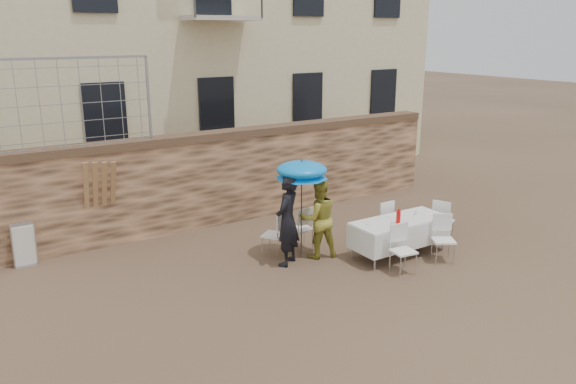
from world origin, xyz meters
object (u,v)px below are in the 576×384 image
man_suit (287,220)px  couple_chair_right (301,227)px  table_chair_back (381,221)px  chair_stack_right (23,243)px  table_chair_front_right (444,239)px  table_chair_front_left (403,250)px  soda_bottle (398,217)px  umbrella (302,173)px  couple_chair_left (273,233)px  table_chair_side (443,220)px  woman_dress (318,218)px  banquet_table (400,221)px

man_suit → couple_chair_right: 1.00m
man_suit → table_chair_back: (2.43, -0.03, -0.45)m
man_suit → chair_stack_right: 5.27m
table_chair_front_right → table_chair_front_left: bearing=-149.3°
soda_bottle → table_chair_front_right: (0.70, -0.60, -0.43)m
chair_stack_right → umbrella: bearing=-28.9°
couple_chair_left → table_chair_back: 2.50m
umbrella → table_chair_side: 3.59m
couple_chair_right → soda_bottle: size_ratio=3.69×
couple_chair_right → table_chair_back: (1.73, -0.58, 0.00)m
umbrella → table_chair_side: size_ratio=2.01×
umbrella → couple_chair_right: umbrella is taller
table_chair_front_right → man_suit: bearing=-179.2°
couple_chair_right → table_chair_back: size_ratio=1.00×
woman_dress → chair_stack_right: size_ratio=1.80×
table_chair_side → soda_bottle: bearing=74.3°
banquet_table → soda_bottle: bearing=-143.1°
table_chair_back → banquet_table: bearing=74.4°
couple_chair_left → banquet_table: size_ratio=0.46×
table_chair_side → chair_stack_right: (-8.09, 3.51, -0.02)m
man_suit → couple_chair_left: bearing=-125.8°
woman_dress → table_chair_front_right: size_ratio=1.73×
man_suit → banquet_table: man_suit is taller
umbrella → man_suit: bearing=-166.0°
banquet_table → table_chair_front_left: (-0.60, -0.75, -0.25)m
banquet_table → table_chair_side: table_chair_side is taller
couple_chair_left → woman_dress: bearing=109.1°
table_chair_front_left → man_suit: bearing=143.4°
table_chair_front_left → table_chair_side: (2.00, 0.85, 0.00)m
couple_chair_right → chair_stack_right: couple_chair_right is taller
table_chair_front_left → table_chair_back: bearing=70.1°
chair_stack_right → banquet_table: bearing=-28.4°
soda_bottle → banquet_table: bearing=36.9°
banquet_table → couple_chair_left: bearing=148.4°
table_chair_back → table_chair_side: (1.20, -0.70, 0.00)m
couple_chair_right → table_chair_back: 1.83m
woman_dress → soda_bottle: bearing=158.1°
woman_dress → couple_chair_left: woman_dress is taller
woman_dress → table_chair_front_right: bearing=156.9°
woman_dress → soda_bottle: (1.28, -0.98, 0.07)m
umbrella → couple_chair_right: (0.30, 0.45, -1.33)m
couple_chair_right → man_suit: bearing=40.0°
table_chair_front_left → table_chair_side: size_ratio=1.00×
table_chair_front_right → soda_bottle: bearing=170.1°
soda_bottle → table_chair_back: (0.40, 0.95, -0.43)m
soda_bottle → table_chair_front_right: 1.02m
woman_dress → table_chair_back: size_ratio=1.73×
man_suit → couple_chair_left: man_suit is taller
soda_bottle → umbrella: bearing=146.6°
table_chair_front_right → umbrella: bearing=175.0°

